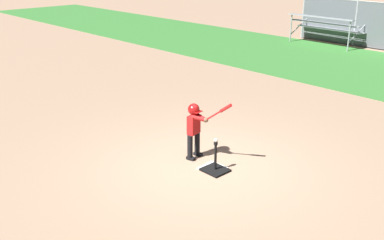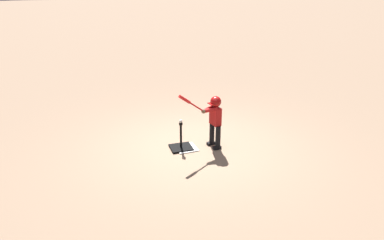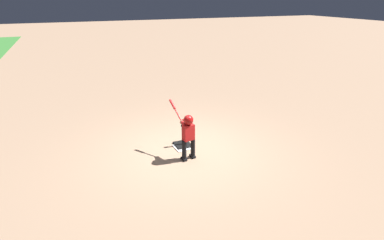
{
  "view_description": "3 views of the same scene",
  "coord_description": "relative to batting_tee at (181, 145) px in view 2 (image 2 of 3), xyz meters",
  "views": [
    {
      "loc": [
        5.61,
        -5.63,
        3.92
      ],
      "look_at": [
        -0.44,
        0.05,
        0.83
      ],
      "focal_mm": 42.0,
      "sensor_mm": 36.0,
      "label": 1
    },
    {
      "loc": [
        2.2,
        7.0,
        3.62
      ],
      "look_at": [
        0.06,
        0.04,
        0.66
      ],
      "focal_mm": 35.0,
      "sensor_mm": 36.0,
      "label": 2
    },
    {
      "loc": [
        -6.4,
        2.46,
        3.7
      ],
      "look_at": [
        0.06,
        -0.2,
        0.8
      ],
      "focal_mm": 28.0,
      "sensor_mm": 36.0,
      "label": 3
    }
  ],
  "objects": [
    {
      "name": "batting_tee",
      "position": [
        0.0,
        0.0,
        0.0
      ],
      "size": [
        0.47,
        0.42,
        0.6
      ],
      "color": "black",
      "rests_on": "ground_plane"
    },
    {
      "name": "baseball",
      "position": [
        0.0,
        0.0,
        0.57
      ],
      "size": [
        0.07,
        0.07,
        0.07
      ],
      "primitive_type": "sphere",
      "color": "white",
      "rests_on": "batting_tee"
    },
    {
      "name": "home_plate",
      "position": [
        -0.1,
        0.03,
        -0.06
      ],
      "size": [
        0.47,
        0.47,
        0.02
      ],
      "primitive_type": "cube",
      "rotation": [
        0.0,
        0.0,
        0.07
      ],
      "color": "white",
      "rests_on": "ground_plane"
    },
    {
      "name": "ground_plane",
      "position": [
        -0.29,
        0.02,
        -0.07
      ],
      "size": [
        90.0,
        90.0,
        0.0
      ],
      "primitive_type": "plane",
      "color": "#93755B"
    },
    {
      "name": "batter_child",
      "position": [
        -0.69,
        0.13,
        0.67
      ],
      "size": [
        0.97,
        0.39,
        1.32
      ],
      "color": "black",
      "rests_on": "ground_plane"
    }
  ]
}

